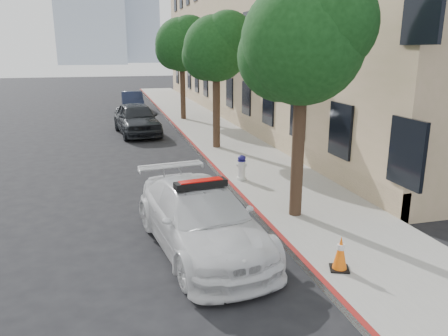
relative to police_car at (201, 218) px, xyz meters
name	(u,v)px	position (x,y,z in m)	size (l,w,h in m)	color
ground	(168,204)	(-0.31, 2.98, -0.69)	(120.00, 120.00, 0.00)	black
sidewalk	(211,131)	(3.29, 12.98, -0.62)	(3.20, 50.00, 0.15)	gray
curb_strip	(181,133)	(1.75, 12.98, -0.62)	(0.12, 50.00, 0.15)	maroon
building	(279,34)	(8.89, 17.98, 4.31)	(8.00, 36.00, 10.00)	tan
tree_near	(304,42)	(2.62, 0.97, 3.58)	(2.92, 2.82, 5.62)	black
tree_mid	(217,48)	(2.62, 8.97, 3.47)	(2.77, 2.64, 5.43)	black
tree_far	(182,44)	(2.62, 16.97, 3.69)	(3.10, 3.00, 5.81)	black
police_car	(201,218)	(0.00, 0.00, 0.00)	(2.55, 4.97, 1.53)	silver
parked_car_mid	(137,119)	(-0.36, 13.52, 0.09)	(1.85, 4.60, 1.57)	black
parked_car_far	(132,101)	(-0.03, 22.12, -0.04)	(1.39, 3.98, 1.31)	black
fire_hydrant	(242,168)	(2.18, 4.15, -0.16)	(0.33, 0.30, 0.79)	silver
traffic_cone	(340,253)	(2.23, -1.84, -0.21)	(0.45, 0.45, 0.67)	black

